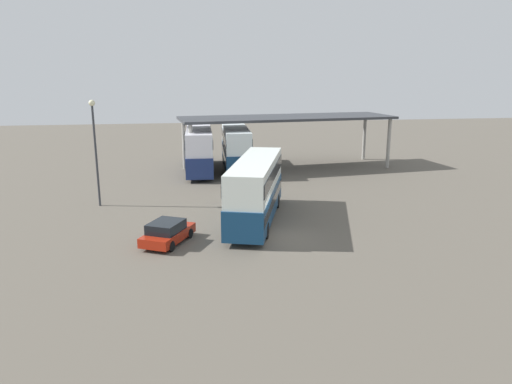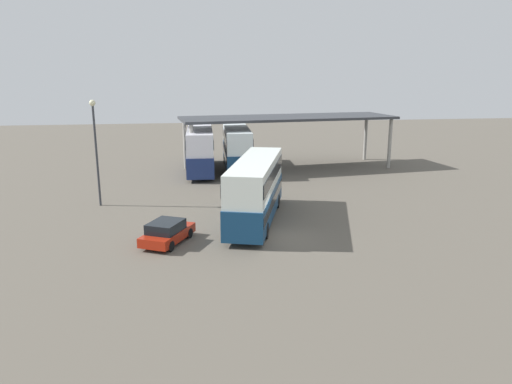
% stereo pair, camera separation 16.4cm
% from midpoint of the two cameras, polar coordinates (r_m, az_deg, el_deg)
% --- Properties ---
extents(ground_plane, '(140.00, 140.00, 0.00)m').
position_cam_midpoint_polar(ground_plane, '(28.93, 2.36, -5.48)').
color(ground_plane, '#5C554B').
extents(double_decker_main, '(5.50, 11.26, 4.17)m').
position_cam_midpoint_polar(double_decker_main, '(31.54, 0.15, 0.51)').
color(double_decker_main, navy).
rests_on(double_decker_main, ground_plane).
extents(parked_hatchback, '(3.29, 4.16, 1.35)m').
position_cam_midpoint_polar(parked_hatchback, '(28.29, -10.40, -4.73)').
color(parked_hatchback, '#A1200E').
rests_on(parked_hatchback, ground_plane).
extents(double_decker_near_canopy, '(2.97, 11.56, 4.33)m').
position_cam_midpoint_polar(double_decker_near_canopy, '(48.37, -6.59, 5.26)').
color(double_decker_near_canopy, navy).
rests_on(double_decker_near_canopy, ground_plane).
extents(double_decker_mid_row, '(3.01, 11.50, 4.33)m').
position_cam_midpoint_polar(double_decker_mid_row, '(49.13, -2.23, 5.47)').
color(double_decker_mid_row, navy).
rests_on(double_decker_mid_row, ground_plane).
extents(depot_canopy, '(22.30, 8.92, 5.37)m').
position_cam_midpoint_polar(depot_canopy, '(49.31, 3.94, 8.62)').
color(depot_canopy, '#33353A').
rests_on(depot_canopy, ground_plane).
extents(lamppost_tall, '(0.44, 0.44, 7.80)m').
position_cam_midpoint_polar(lamppost_tall, '(36.73, -18.49, 5.88)').
color(lamppost_tall, '#33353A').
rests_on(lamppost_tall, ground_plane).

